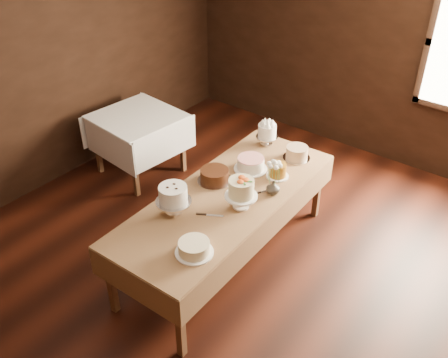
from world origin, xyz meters
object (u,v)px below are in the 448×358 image
cake_meringue (267,135)px  cake_chocolate (214,176)px  cake_server_c (241,180)px  cake_server_d (268,190)px  cake_server_e (183,197)px  side_table (137,122)px  cake_flowers (241,195)px  cake_cream (194,248)px  cake_swirl (174,201)px  cake_caramel (278,171)px  cake_lattice (251,164)px  cake_server_a (215,215)px  cake_speckled (297,153)px  display_table (226,201)px  flower_vase (273,188)px

cake_meringue → cake_chocolate: bearing=-89.9°
cake_server_c → cake_server_d: bearing=-90.3°
cake_server_e → cake_meringue: bearing=106.5°
side_table → cake_flowers: bearing=-18.2°
cake_cream → cake_server_c: size_ratio=1.46×
side_table → cake_swirl: size_ratio=2.96×
cake_cream → cake_server_c: 1.09m
cake_caramel → cake_flowers: bearing=-89.1°
cake_lattice → cake_server_d: size_ratio=1.53×
side_table → cake_server_a: (1.89, -0.89, 0.08)m
cake_speckled → cake_server_a: 1.25m
cake_caramel → cake_server_e: bearing=-120.8°
cake_swirl → cake_server_d: size_ratio=1.40×
cake_swirl → cake_speckled: bearing=75.5°
cake_flowers → cake_lattice: bearing=117.5°
display_table → side_table: bearing=161.5°
cake_server_e → flower_vase: bearing=61.5°
cake_server_a → flower_vase: 0.62m
cake_lattice → cake_caramel: cake_caramel is taller
cake_speckled → cake_lattice: (-0.25, -0.45, -0.00)m
display_table → cake_server_e: bearing=-138.2°
cake_speckled → cake_caramel: cake_caramel is taller
cake_lattice → cake_server_e: size_ratio=1.53×
cake_cream → cake_server_e: (-0.56, 0.50, -0.05)m
cake_chocolate → cake_server_c: (0.19, 0.17, -0.06)m
flower_vase → cake_server_d: bearing=169.6°
cake_server_a → cake_meringue: bearing=73.5°
cake_meringue → cake_chocolate: cake_meringue is taller
cake_meringue → cake_server_c: size_ratio=1.02×
cake_flowers → cake_server_d: 0.38m
cake_swirl → cake_meringue: bearing=91.1°
cake_speckled → cake_server_e: 1.29m
cake_swirl → cake_cream: size_ratio=0.96×
display_table → cake_server_d: 0.40m
cake_caramel → cake_cream: (0.08, -1.31, -0.01)m
cake_server_a → flower_vase: (0.21, 0.58, 0.06)m
cake_lattice → cake_cream: size_ratio=1.05×
cake_chocolate → flower_vase: bearing=17.7°
display_table → cake_swirl: cake_swirl is taller
cake_flowers → cake_speckled: bearing=92.1°
cake_lattice → cake_swirl: (-0.12, -0.97, 0.07)m
cake_cream → flower_vase: 1.05m
cake_meringue → cake_speckled: cake_meringue is taller
cake_flowers → cake_server_d: size_ratio=1.23×
cake_server_d → cake_swirl: bearing=179.3°
cake_server_a → cake_server_c: same height
cake_server_d → cake_caramel: bearing=44.1°
cake_server_d → flower_vase: bearing=-70.4°
cake_server_d → cake_flowers: bearing=-158.7°
side_table → cake_meringue: 1.62m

